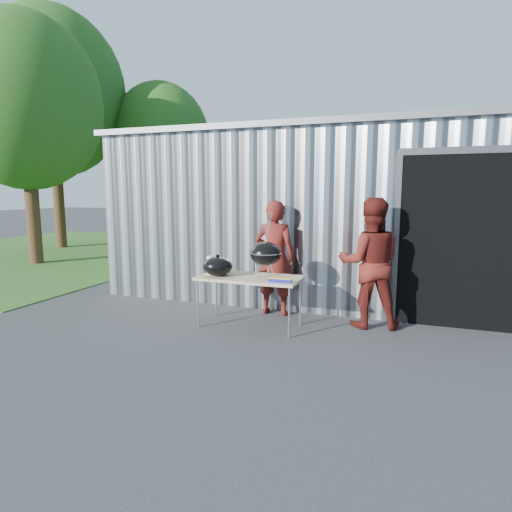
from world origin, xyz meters
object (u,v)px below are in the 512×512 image
at_px(person_cook, 275,258).
at_px(kettle_grill, 266,249).
at_px(person_bystander, 370,263).
at_px(folding_table, 250,279).

bearing_deg(person_cook, kettle_grill, 98.68).
distance_m(kettle_grill, person_bystander, 1.54).
relative_size(folding_table, person_bystander, 0.79).
xyz_separation_m(kettle_grill, person_bystander, (1.42, 0.55, -0.22)).
xyz_separation_m(kettle_grill, person_cook, (-0.08, 0.71, -0.24)).
distance_m(kettle_grill, person_cook, 0.76).
relative_size(kettle_grill, person_cook, 0.51).
bearing_deg(person_cook, person_bystander, 176.19).
bearing_deg(folding_table, person_cook, 78.63).
bearing_deg(kettle_grill, person_cook, 96.35).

